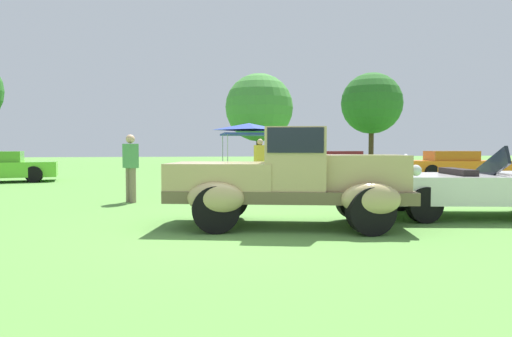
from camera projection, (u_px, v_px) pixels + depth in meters
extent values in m
plane|color=#568C3D|center=(259.00, 228.00, 7.39)|extent=(120.00, 120.00, 0.00)
cube|color=brown|center=(288.00, 194.00, 7.53)|extent=(4.30, 2.39, 0.20)
cube|color=tan|center=(359.00, 172.00, 7.43)|extent=(1.72, 1.42, 0.60)
ellipsoid|color=silver|center=(405.00, 174.00, 7.37)|extent=(0.28, 0.54, 0.68)
cube|color=tan|center=(295.00, 158.00, 7.50)|extent=(1.28, 1.57, 1.04)
cube|color=black|center=(295.00, 141.00, 7.48)|extent=(1.20, 1.58, 0.40)
cube|color=tan|center=(222.00, 176.00, 7.60)|extent=(2.06, 1.79, 0.48)
ellipsoid|color=tan|center=(356.00, 190.00, 8.16)|extent=(0.98, 0.57, 0.52)
ellipsoid|color=tan|center=(371.00, 199.00, 6.72)|extent=(0.98, 0.57, 0.52)
ellipsoid|color=tan|center=(228.00, 189.00, 8.33)|extent=(0.98, 0.57, 0.52)
ellipsoid|color=tan|center=(216.00, 198.00, 6.90)|extent=(0.98, 0.57, 0.52)
sphere|color=silver|center=(401.00, 168.00, 7.80)|extent=(0.18, 0.18, 0.18)
sphere|color=silver|center=(416.00, 170.00, 6.93)|extent=(0.18, 0.18, 0.18)
cylinder|color=black|center=(356.00, 200.00, 8.17)|extent=(0.76, 0.24, 0.76)
cylinder|color=black|center=(371.00, 211.00, 6.73)|extent=(0.76, 0.24, 0.76)
cylinder|color=black|center=(228.00, 199.00, 8.34)|extent=(0.76, 0.24, 0.76)
cylinder|color=black|center=(216.00, 209.00, 6.91)|extent=(0.76, 0.24, 0.76)
cube|color=silver|center=(478.00, 188.00, 8.57)|extent=(4.53, 2.54, 0.52)
cube|color=black|center=(492.00, 167.00, 8.55)|extent=(0.31, 1.23, 0.82)
cube|color=black|center=(457.00, 176.00, 8.57)|extent=(0.51, 1.24, 0.28)
cylinder|color=black|center=(399.00, 195.00, 9.40)|extent=(0.66, 0.20, 0.66)
cylinder|color=black|center=(425.00, 205.00, 7.85)|extent=(0.66, 0.20, 0.66)
cube|color=#60C62D|center=(2.00, 169.00, 17.26)|extent=(4.23, 2.49, 0.60)
cylinder|color=black|center=(34.00, 174.00, 17.00)|extent=(0.64, 0.22, 0.64)
cube|color=maroon|center=(339.00, 168.00, 18.82)|extent=(4.22, 2.70, 0.60)
cube|color=maroon|center=(337.00, 156.00, 18.73)|extent=(2.06, 1.87, 0.44)
cylinder|color=black|center=(373.00, 172.00, 18.66)|extent=(0.64, 0.22, 0.64)
cylinder|color=black|center=(328.00, 173.00, 17.62)|extent=(0.64, 0.22, 0.64)
cube|color=orange|center=(455.00, 167.00, 19.20)|extent=(4.64, 2.48, 0.60)
cube|color=#BB5914|center=(451.00, 156.00, 19.18)|extent=(2.18, 1.78, 0.44)
cylinder|color=black|center=(494.00, 172.00, 18.41)|extent=(0.64, 0.22, 0.64)
cylinder|color=black|center=(431.00, 172.00, 18.46)|extent=(0.64, 0.22, 0.64)
cylinder|color=#9E998E|center=(292.00, 175.00, 15.13)|extent=(0.16, 0.16, 0.86)
cylinder|color=#9E998E|center=(296.00, 174.00, 15.25)|extent=(0.16, 0.16, 0.86)
cube|color=#336BB2|center=(294.00, 154.00, 15.15)|extent=(0.47, 0.40, 0.60)
sphere|color=brown|center=(294.00, 142.00, 15.13)|extent=(0.22, 0.22, 0.22)
cylinder|color=#7F7056|center=(133.00, 185.00, 10.73)|extent=(0.16, 0.16, 0.86)
cylinder|color=#7F7056|center=(129.00, 185.00, 10.88)|extent=(0.16, 0.16, 0.86)
cube|color=#4C9351|center=(131.00, 156.00, 10.77)|extent=(0.42, 0.47, 0.60)
sphere|color=tan|center=(130.00, 139.00, 10.75)|extent=(0.22, 0.22, 0.22)
cylinder|color=#9E998E|center=(262.00, 173.00, 16.04)|extent=(0.16, 0.16, 0.86)
cylinder|color=#9E998E|center=(258.00, 173.00, 15.93)|extent=(0.16, 0.16, 0.86)
cube|color=gold|center=(260.00, 153.00, 15.95)|extent=(0.46, 0.38, 0.60)
sphere|color=tan|center=(260.00, 142.00, 15.93)|extent=(0.22, 0.22, 0.22)
cylinder|color=#B7B7BC|center=(268.00, 154.00, 25.30)|extent=(0.05, 0.05, 2.05)
cylinder|color=#B7B7BC|center=(278.00, 154.00, 22.71)|extent=(0.05, 0.05, 2.05)
cylinder|color=#B7B7BC|center=(223.00, 154.00, 24.85)|extent=(0.05, 0.05, 2.05)
cylinder|color=#B7B7BC|center=(228.00, 154.00, 22.26)|extent=(0.05, 0.05, 2.05)
cube|color=#2D429E|center=(249.00, 134.00, 23.73)|extent=(2.93, 2.93, 0.10)
pyramid|color=#2D429E|center=(249.00, 127.00, 23.71)|extent=(2.87, 2.87, 0.38)
cylinder|color=#47331E|center=(259.00, 146.00, 33.26)|extent=(0.44, 0.44, 3.01)
sphere|color=#428938|center=(259.00, 108.00, 33.12)|extent=(5.16, 5.16, 5.16)
cylinder|color=#47331E|center=(371.00, 142.00, 38.19)|extent=(0.44, 0.44, 3.80)
sphere|color=#286623|center=(372.00, 103.00, 38.03)|extent=(5.33, 5.33, 5.33)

